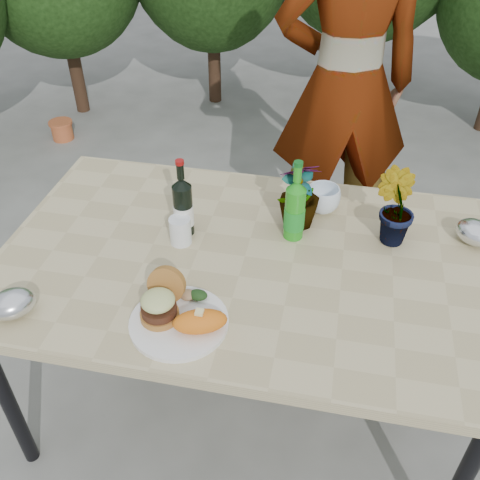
% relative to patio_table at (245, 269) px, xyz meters
% --- Properties ---
extents(ground, '(80.00, 80.00, 0.00)m').
position_rel_patio_table_xyz_m(ground, '(0.00, 0.00, -0.69)').
color(ground, slate).
rests_on(ground, ground).
extents(patio_table, '(1.60, 1.00, 0.75)m').
position_rel_patio_table_xyz_m(patio_table, '(0.00, 0.00, 0.00)').
color(patio_table, tan).
rests_on(patio_table, ground).
extents(dinner_plate, '(0.28, 0.28, 0.01)m').
position_rel_patio_table_xyz_m(dinner_plate, '(-0.12, -0.33, 0.06)').
color(dinner_plate, white).
rests_on(dinner_plate, patio_table).
extents(burger_stack, '(0.11, 0.16, 0.11)m').
position_rel_patio_table_xyz_m(burger_stack, '(-0.18, -0.31, 0.12)').
color(burger_stack, '#B7722D').
rests_on(burger_stack, dinner_plate).
extents(sweet_potato, '(0.17, 0.12, 0.06)m').
position_rel_patio_table_xyz_m(sweet_potato, '(-0.06, -0.35, 0.10)').
color(sweet_potato, orange).
rests_on(sweet_potato, dinner_plate).
extents(grilled_veg, '(0.08, 0.05, 0.03)m').
position_rel_patio_table_xyz_m(grilled_veg, '(-0.11, -0.23, 0.09)').
color(grilled_veg, olive).
rests_on(grilled_veg, dinner_plate).
extents(wine_bottle, '(0.07, 0.07, 0.28)m').
position_rel_patio_table_xyz_m(wine_bottle, '(-0.23, 0.09, 0.16)').
color(wine_bottle, black).
rests_on(wine_bottle, patio_table).
extents(sparkling_water, '(0.07, 0.07, 0.29)m').
position_rel_patio_table_xyz_m(sparkling_water, '(0.14, 0.14, 0.16)').
color(sparkling_water, '#20941B').
rests_on(sparkling_water, patio_table).
extents(plastic_cup, '(0.07, 0.07, 0.09)m').
position_rel_patio_table_xyz_m(plastic_cup, '(-0.22, 0.03, 0.10)').
color(plastic_cup, white).
rests_on(plastic_cup, patio_table).
extents(seedling_left, '(0.15, 0.14, 0.23)m').
position_rel_patio_table_xyz_m(seedling_left, '(0.14, 0.20, 0.17)').
color(seedling_left, '#235C1F').
rests_on(seedling_left, patio_table).
extents(seedling_mid, '(0.18, 0.18, 0.26)m').
position_rel_patio_table_xyz_m(seedling_mid, '(0.45, 0.19, 0.18)').
color(seedling_mid, '#205C1F').
rests_on(seedling_mid, patio_table).
extents(seedling_right, '(0.19, 0.19, 0.25)m').
position_rel_patio_table_xyz_m(seedling_right, '(0.15, 0.21, 0.18)').
color(seedling_right, '#205B1F').
rests_on(seedling_right, patio_table).
extents(blue_bowl, '(0.15, 0.15, 0.10)m').
position_rel_patio_table_xyz_m(blue_bowl, '(0.22, 0.31, 0.11)').
color(blue_bowl, white).
rests_on(blue_bowl, patio_table).
extents(foil_packet_left, '(0.17, 0.17, 0.08)m').
position_rel_patio_table_xyz_m(foil_packet_left, '(-0.60, -0.38, 0.10)').
color(foil_packet_left, silver).
rests_on(foil_packet_left, patio_table).
extents(foil_packet_right, '(0.17, 0.17, 0.08)m').
position_rel_patio_table_xyz_m(foil_packet_right, '(0.73, 0.23, 0.10)').
color(foil_packet_right, silver).
rests_on(foil_packet_right, patio_table).
extents(person, '(0.76, 0.60, 1.83)m').
position_rel_patio_table_xyz_m(person, '(0.25, 1.07, 0.22)').
color(person, '#996E4C').
rests_on(person, ground).
extents(terracotta_pot, '(0.17, 0.17, 0.14)m').
position_rel_patio_table_xyz_m(terracotta_pot, '(-1.74, 1.91, -0.62)').
color(terracotta_pot, '#C25D32').
rests_on(terracotta_pot, ground).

